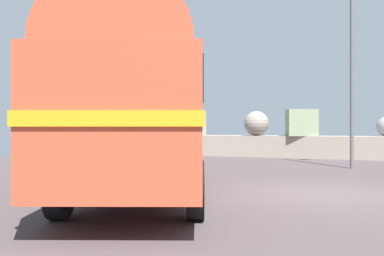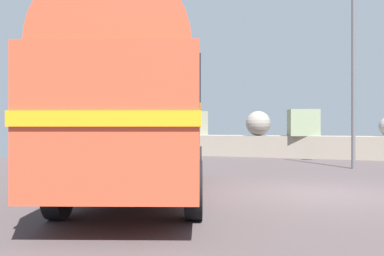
{
  "view_description": "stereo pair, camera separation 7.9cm",
  "coord_description": "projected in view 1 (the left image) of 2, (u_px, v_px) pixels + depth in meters",
  "views": [
    {
      "loc": [
        0.95,
        -10.1,
        1.51
      ],
      "look_at": [
        -2.99,
        -0.46,
        1.5
      ],
      "focal_mm": 39.95,
      "sensor_mm": 36.0,
      "label": 1
    },
    {
      "loc": [
        1.02,
        -10.07,
        1.51
      ],
      "look_at": [
        -2.99,
        -0.46,
        1.5
      ],
      "focal_mm": 39.95,
      "sensor_mm": 36.0,
      "label": 2
    }
  ],
  "objects": [
    {
      "name": "ground",
      "position": [
        321.0,
        194.0,
        9.71
      ],
      "size": [
        32.0,
        26.0,
        0.02
      ],
      "color": "#463C3D"
    },
    {
      "name": "vintage_coach",
      "position": [
        147.0,
        104.0,
        9.52
      ],
      "size": [
        5.39,
        8.86,
        3.7
      ],
      "rotation": [
        0.0,
        0.0,
        0.38
      ],
      "color": "black",
      "rests_on": "ground"
    },
    {
      "name": "breakwater",
      "position": [
        338.0,
        144.0,
        20.75
      ],
      "size": [
        31.36,
        2.18,
        2.41
      ],
      "color": "gray",
      "rests_on": "ground"
    },
    {
      "name": "lamp_post",
      "position": [
        355.0,
        59.0,
        15.54
      ],
      "size": [
        1.19,
        0.45,
        7.22
      ],
      "color": "#5B5B60",
      "rests_on": "ground"
    }
  ]
}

